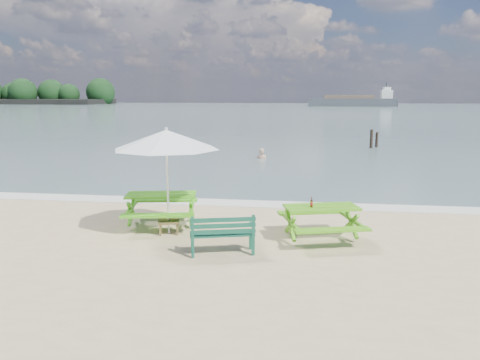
# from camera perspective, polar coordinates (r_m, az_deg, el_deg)

# --- Properties ---
(sea) EXTENTS (300.00, 300.00, 0.00)m
(sea) POSITION_cam_1_polar(r_m,az_deg,el_deg) (93.82, 7.02, 8.39)
(sea) COLOR slate
(sea) RESTS_ON ground
(foam_strip) EXTENTS (22.00, 0.90, 0.01)m
(foam_strip) POSITION_cam_1_polar(r_m,az_deg,el_deg) (13.83, 0.36, -2.85)
(foam_strip) COLOR silver
(foam_strip) RESTS_ON ground
(picnic_table_left) EXTENTS (1.99, 2.14, 0.80)m
(picnic_table_left) POSITION_cam_1_polar(r_m,az_deg,el_deg) (11.61, -9.52, -3.66)
(picnic_table_left) COLOR #46A519
(picnic_table_left) RESTS_ON ground
(picnic_table_right) EXTENTS (2.02, 2.14, 0.76)m
(picnic_table_right) POSITION_cam_1_polar(r_m,az_deg,el_deg) (10.52, 9.85, -5.26)
(picnic_table_right) COLOR #4E9D17
(picnic_table_right) RESTS_ON ground
(park_bench) EXTENTS (1.36, 0.76, 0.80)m
(park_bench) POSITION_cam_1_polar(r_m,az_deg,el_deg) (9.53, -2.17, -7.52)
(park_bench) COLOR #104433
(park_bench) RESTS_ON ground
(side_table) EXTENTS (0.61, 0.61, 0.32)m
(side_table) POSITION_cam_1_polar(r_m,az_deg,el_deg) (11.01, -8.67, -5.60)
(side_table) COLOR brown
(side_table) RESTS_ON ground
(patio_umbrella) EXTENTS (3.03, 3.03, 2.40)m
(patio_umbrella) POSITION_cam_1_polar(r_m,az_deg,el_deg) (10.64, -8.96, 4.89)
(patio_umbrella) COLOR silver
(patio_umbrella) RESTS_ON ground
(beer_bottle) EXTENTS (0.06, 0.06, 0.23)m
(beer_bottle) POSITION_cam_1_polar(r_m,az_deg,el_deg) (10.28, 8.71, -2.88)
(beer_bottle) COLOR #8C4C14
(beer_bottle) RESTS_ON picnic_table_right
(swimmer) EXTENTS (0.66, 0.52, 1.59)m
(swimmer) POSITION_cam_1_polar(r_m,az_deg,el_deg) (23.62, 2.66, 1.97)
(swimmer) COLOR tan
(swimmer) RESTS_ON ground
(mooring_pilings) EXTENTS (0.57, 0.77, 1.32)m
(mooring_pilings) POSITION_cam_1_polar(r_m,az_deg,el_deg) (29.31, 15.96, 4.60)
(mooring_pilings) COLOR black
(mooring_pilings) RESTS_ON ground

